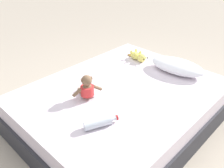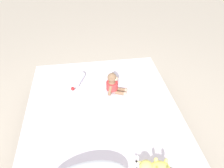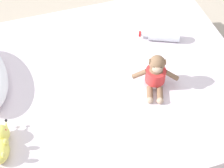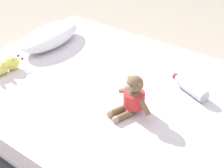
{
  "view_description": "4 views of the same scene",
  "coord_description": "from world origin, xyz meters",
  "px_view_note": "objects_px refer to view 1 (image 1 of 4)",
  "views": [
    {
      "loc": [
        1.29,
        -1.48,
        1.66
      ],
      "look_at": [
        -0.04,
        -0.1,
        0.5
      ],
      "focal_mm": 38.47,
      "sensor_mm": 36.0,
      "label": 1
    },
    {
      "loc": [
        0.12,
        1.42,
        1.92
      ],
      "look_at": [
        -0.13,
        -0.33,
        0.51
      ],
      "focal_mm": 34.3,
      "sensor_mm": 36.0,
      "label": 2
    },
    {
      "loc": [
        -1.37,
        0.34,
        2.07
      ],
      "look_at": [
        -0.12,
        -0.05,
        0.5
      ],
      "focal_mm": 55.61,
      "sensor_mm": 36.0,
      "label": 3
    },
    {
      "loc": [
        -1.33,
        -1.05,
        1.55
      ],
      "look_at": [
        -0.08,
        -0.13,
        0.49
      ],
      "focal_mm": 49.23,
      "sensor_mm": 36.0,
      "label": 4
    }
  ],
  "objects_px": {
    "pillow": "(177,66)",
    "plush_yellow_creature": "(138,56)",
    "glass_bottle": "(98,123)",
    "plush_monkey": "(87,88)",
    "bed": "(122,107)"
  },
  "relations": [
    {
      "from": "bed",
      "to": "plush_monkey",
      "type": "height_order",
      "value": "plush_monkey"
    },
    {
      "from": "pillow",
      "to": "plush_monkey",
      "type": "height_order",
      "value": "plush_monkey"
    },
    {
      "from": "bed",
      "to": "pillow",
      "type": "bearing_deg",
      "value": 74.63
    },
    {
      "from": "glass_bottle",
      "to": "plush_monkey",
      "type": "bearing_deg",
      "value": 150.89
    },
    {
      "from": "pillow",
      "to": "plush_yellow_creature",
      "type": "height_order",
      "value": "pillow"
    },
    {
      "from": "bed",
      "to": "plush_monkey",
      "type": "xyz_separation_m",
      "value": [
        -0.14,
        -0.32,
        0.31
      ]
    },
    {
      "from": "glass_bottle",
      "to": "bed",
      "type": "bearing_deg",
      "value": 113.05
    },
    {
      "from": "pillow",
      "to": "plush_monkey",
      "type": "relative_size",
      "value": 2.22
    },
    {
      "from": "bed",
      "to": "plush_yellow_creature",
      "type": "height_order",
      "value": "plush_yellow_creature"
    },
    {
      "from": "bed",
      "to": "pillow",
      "type": "xyz_separation_m",
      "value": [
        0.19,
        0.68,
        0.28
      ]
    },
    {
      "from": "bed",
      "to": "glass_bottle",
      "type": "height_order",
      "value": "glass_bottle"
    },
    {
      "from": "pillow",
      "to": "glass_bottle",
      "type": "height_order",
      "value": "pillow"
    },
    {
      "from": "glass_bottle",
      "to": "plush_yellow_creature",
      "type": "bearing_deg",
      "value": 114.74
    },
    {
      "from": "pillow",
      "to": "plush_yellow_creature",
      "type": "distance_m",
      "value": 0.5
    },
    {
      "from": "plush_yellow_creature",
      "to": "glass_bottle",
      "type": "height_order",
      "value": "plush_yellow_creature"
    }
  ]
}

